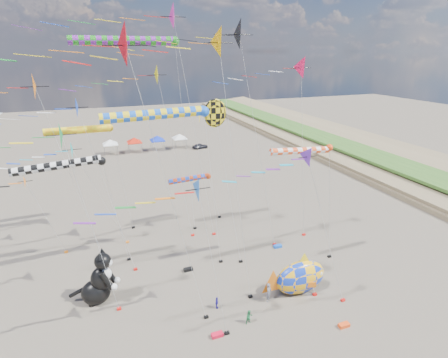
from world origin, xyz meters
name	(u,v)px	position (x,y,z in m)	size (l,w,h in m)	color
delta_kite_0	(288,70)	(9.56, 15.47, 19.02)	(11.37, 2.37, 20.50)	#EC154D
delta_kite_1	(47,143)	(-11.98, 10.03, 14.90)	(10.60, 2.23, 16.33)	#179342
delta_kite_2	(240,36)	(4.14, 14.75, 21.97)	(14.24, 2.92, 23.66)	black
delta_kite_3	(70,153)	(-11.44, 21.21, 11.19)	(10.39, 2.02, 12.52)	#13BEBD
delta_kite_4	(306,160)	(4.79, 4.17, 13.54)	(9.76, 1.60, 14.77)	#6226A9
delta_kite_5	(176,199)	(-4.61, 4.23, 11.99)	(9.50, 1.86, 13.31)	blue
delta_kite_6	(152,19)	(-2.69, 19.46, 23.51)	(16.88, 2.65, 25.15)	#D11992
delta_kite_8	(131,49)	(-6.26, 6.46, 20.88)	(13.26, 2.73, 22.50)	#C0010D
delta_kite_9	(58,114)	(-11.40, 15.39, 16.03)	(11.29, 1.92, 17.37)	blue
delta_kite_10	(209,47)	(-1.16, 7.52, 21.00)	(11.24, 2.19, 22.44)	#E09D04
delta_kite_11	(144,78)	(-3.66, 20.09, 18.25)	(11.81, 2.19, 19.69)	#DECB05
delta_kite_12	(15,90)	(-14.21, 16.09, 17.92)	(12.51, 2.26, 19.37)	orange
windsock_0	(129,41)	(-4.64, 21.69, 21.64)	(11.73, 0.93, 22.17)	#1B8518
windsock_1	(160,115)	(-3.55, 13.67, 15.73)	(10.45, 0.92, 16.24)	blue
windsock_2	(82,130)	(-10.13, 24.56, 12.71)	(8.31, 0.86, 13.19)	yellow
windsock_3	(192,179)	(1.67, 23.54, 5.96)	(6.73, 0.72, 6.36)	#C2370D
windsock_4	(62,165)	(-11.96, 17.50, 11.06)	(9.30, 0.81, 11.51)	black
windsock_5	(304,151)	(8.82, 10.44, 12.18)	(7.91, 0.66, 12.60)	#F14311
angelfish_kite	(213,115)	(1.62, 14.91, 15.22)	(3.74, 3.02, 16.66)	yellow
cat_inflatable	(97,276)	(-10.14, 11.87, 2.55)	(3.78, 1.89, 5.10)	black
fish_inflatable	(300,277)	(6.93, 6.71, 1.53)	(6.46, 2.11, 4.12)	#1334BE
person_adult	(269,292)	(3.72, 6.54, 0.90)	(0.65, 0.43, 1.79)	slate
child_green	(249,317)	(1.01, 4.67, 0.62)	(0.60, 0.47, 1.24)	#1D713B
child_blue	(217,303)	(-0.85, 7.27, 0.55)	(0.65, 0.27, 1.11)	#251D96
kite_bag_0	(344,325)	(7.95, 1.63, 0.15)	(0.90, 0.44, 0.30)	#FD4A15
kite_bag_1	(188,269)	(-1.71, 13.41, 0.15)	(0.90, 0.44, 0.30)	black
kite_bag_2	(278,246)	(8.87, 14.15, 0.15)	(0.90, 0.44, 0.30)	blue
kite_bag_3	(217,335)	(-1.89, 4.26, 0.15)	(0.90, 0.44, 0.30)	red
tent_row	(146,137)	(1.50, 60.00, 3.15)	(19.20, 4.20, 3.80)	white
parked_car	(200,146)	(13.20, 58.00, 0.60)	(1.41, 3.50, 1.19)	#26262D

